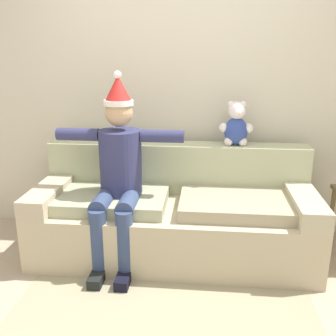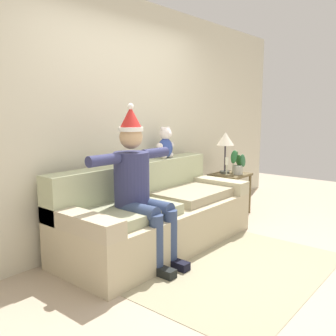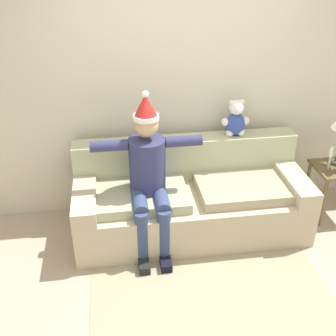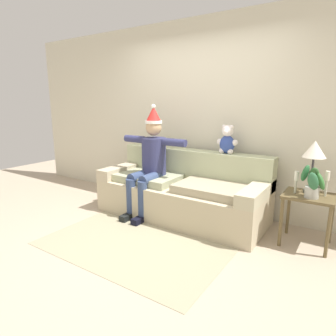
% 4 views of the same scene
% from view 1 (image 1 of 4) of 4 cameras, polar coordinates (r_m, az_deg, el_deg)
% --- Properties ---
extents(ground_plane, '(10.00, 10.00, 0.00)m').
position_cam_1_polar(ground_plane, '(2.64, -1.11, -22.49)').
color(ground_plane, tan).
extents(back_wall, '(7.00, 0.10, 2.70)m').
position_cam_1_polar(back_wall, '(3.60, 1.74, 11.73)').
color(back_wall, beige).
rests_on(back_wall, ground_plane).
extents(couch, '(2.29, 0.92, 0.89)m').
position_cam_1_polar(couch, '(3.33, 0.93, -6.74)').
color(couch, '#BFB08E').
rests_on(couch, ground_plane).
extents(person_seated, '(1.02, 0.77, 1.53)m').
position_cam_1_polar(person_seated, '(3.08, -7.32, -0.21)').
color(person_seated, navy).
rests_on(person_seated, ground_plane).
extents(teddy_bear, '(0.29, 0.17, 0.38)m').
position_cam_1_polar(teddy_bear, '(3.39, 9.98, 6.15)').
color(teddy_bear, '#324898').
rests_on(teddy_bear, couch).
extents(area_rug, '(2.04, 1.26, 0.01)m').
position_cam_1_polar(area_rug, '(2.59, -1.26, -23.17)').
color(area_rug, tan).
rests_on(area_rug, ground_plane).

